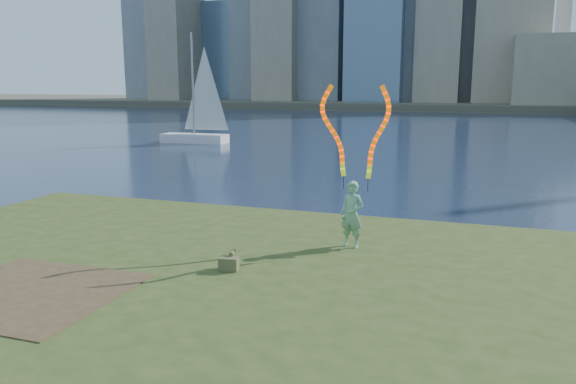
% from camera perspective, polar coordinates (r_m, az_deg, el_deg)
% --- Properties ---
extents(ground, '(320.00, 320.00, 0.00)m').
position_cam_1_polar(ground, '(12.51, -6.63, -9.71)').
color(ground, '#192640').
rests_on(ground, ground).
extents(grassy_knoll, '(20.00, 18.00, 0.80)m').
position_cam_1_polar(grassy_knoll, '(10.51, -12.15, -12.05)').
color(grassy_knoll, '#344318').
rests_on(grassy_knoll, ground).
extents(dirt_patch, '(3.20, 3.00, 0.02)m').
position_cam_1_polar(dirt_patch, '(10.95, -24.82, -9.25)').
color(dirt_patch, '#47331E').
rests_on(dirt_patch, grassy_knoll).
extents(far_shore, '(320.00, 40.00, 1.20)m').
position_cam_1_polar(far_shore, '(105.72, 16.21, 8.58)').
color(far_shore, '#474234').
rests_on(far_shore, ground).
extents(woman_with_ribbons, '(1.94, 0.59, 3.89)m').
position_cam_1_polar(woman_with_ribbons, '(12.40, 6.69, 0.87)').
color(woman_with_ribbons, '#1C742B').
rests_on(woman_with_ribbons, grassy_knoll).
extents(canvas_bag, '(0.41, 0.46, 0.35)m').
position_cam_1_polar(canvas_bag, '(11.14, -6.01, -7.18)').
color(canvas_bag, '#484C28').
rests_on(canvas_bag, grassy_knoll).
extents(sailboat, '(5.28, 1.64, 8.00)m').
position_cam_1_polar(sailboat, '(42.23, -9.20, 6.81)').
color(sailboat, silver).
rests_on(sailboat, ground).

